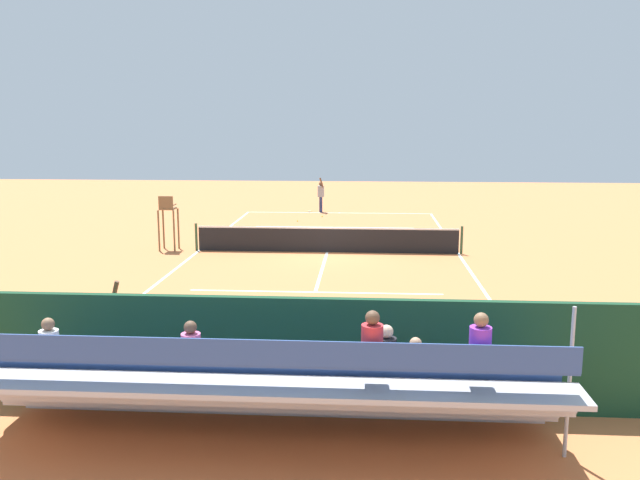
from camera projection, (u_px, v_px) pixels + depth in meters
name	position (u px, v px, depth m)	size (l,w,h in m)	color
ground_plane	(327.00, 252.00, 25.58)	(60.00, 60.00, 0.00)	#D17542
court_line_markings	(327.00, 252.00, 25.61)	(10.10, 22.20, 0.01)	white
tennis_net	(327.00, 239.00, 25.49)	(10.30, 0.10, 1.07)	black
backdrop_wall	(281.00, 352.00, 11.65)	(18.00, 0.16, 2.00)	#194228
bleacher_stand	(274.00, 387.00, 10.32)	(9.06, 2.40, 2.48)	#B2B2B7
umpire_chair	(168.00, 217.00, 25.76)	(0.67, 0.67, 2.14)	brown
courtside_bench	(410.00, 365.00, 12.29)	(1.80, 0.40, 0.93)	#234C2D
equipment_bag	(303.00, 384.00, 12.37)	(0.90, 0.36, 0.36)	#334C8C
tennis_player	(321.00, 194.00, 36.54)	(0.43, 0.55, 1.93)	navy
tennis_racket	(309.00, 211.00, 36.93)	(0.32, 0.57, 0.03)	black
tennis_ball_near	(322.00, 216.00, 34.85)	(0.07, 0.07, 0.07)	#CCDB33
tennis_ball_far	(297.00, 221.00, 33.29)	(0.07, 0.07, 0.07)	#CCDB33
line_judge	(109.00, 328.00, 12.95)	(0.44, 0.56, 1.93)	#232328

